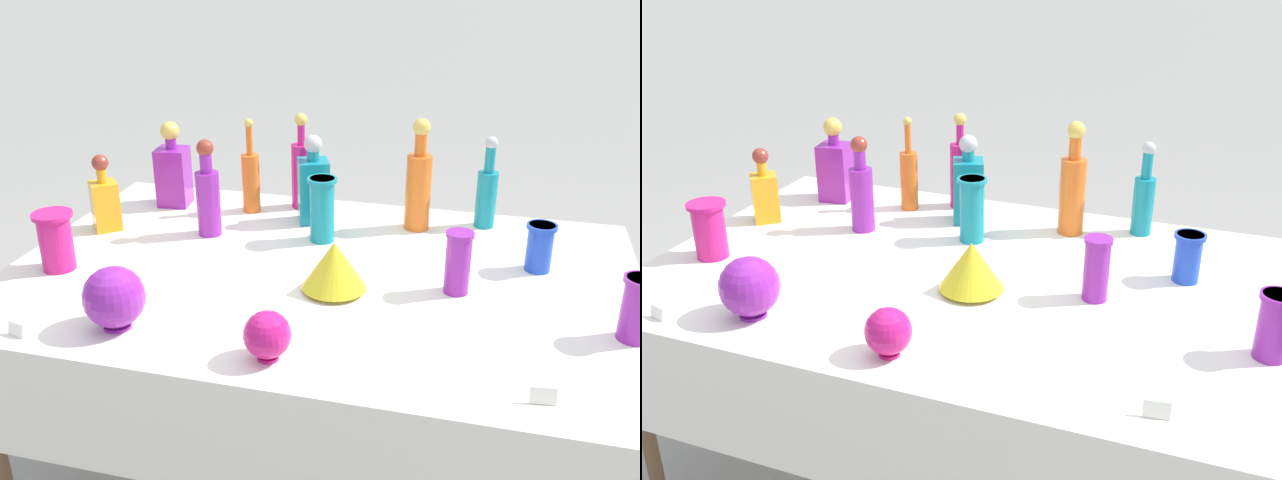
{
  "view_description": "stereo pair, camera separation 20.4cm",
  "coord_description": "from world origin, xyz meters",
  "views": [
    {
      "loc": [
        0.47,
        -1.81,
        1.68
      ],
      "look_at": [
        0.0,
        0.0,
        0.86
      ],
      "focal_mm": 40.0,
      "sensor_mm": 36.0,
      "label": 1
    },
    {
      "loc": [
        0.67,
        -1.75,
        1.68
      ],
      "look_at": [
        0.0,
        0.0,
        0.86
      ],
      "focal_mm": 40.0,
      "sensor_mm": 36.0,
      "label": 2
    }
  ],
  "objects": [
    {
      "name": "ground_plane",
      "position": [
        0.0,
        0.0,
        0.0
      ],
      "size": [
        40.0,
        40.0,
        0.0
      ],
      "primitive_type": "plane",
      "color": "gray"
    },
    {
      "name": "display_table",
      "position": [
        0.0,
        -0.04,
        0.71
      ],
      "size": [
        1.82,
        1.19,
        0.76
      ],
      "color": "white",
      "rests_on": "ground"
    },
    {
      "name": "tall_bottle_0",
      "position": [
        -0.2,
        0.5,
        0.89
      ],
      "size": [
        0.07,
        0.07,
        0.34
      ],
      "color": "#C61972",
      "rests_on": "display_table"
    },
    {
      "name": "tall_bottle_1",
      "position": [
        0.23,
        0.4,
        0.91
      ],
      "size": [
        0.08,
        0.08,
        0.37
      ],
      "color": "orange",
      "rests_on": "display_table"
    },
    {
      "name": "tall_bottle_2",
      "position": [
        -0.42,
        0.18,
        0.89
      ],
      "size": [
        0.08,
        0.08,
        0.32
      ],
      "color": "purple",
      "rests_on": "display_table"
    },
    {
      "name": "tall_bottle_3",
      "position": [
        0.45,
        0.48,
        0.88
      ],
      "size": [
        0.07,
        0.07,
        0.31
      ],
      "color": "teal",
      "rests_on": "display_table"
    },
    {
      "name": "tall_bottle_4",
      "position": [
        -0.36,
        0.42,
        0.88
      ],
      "size": [
        0.06,
        0.06,
        0.33
      ],
      "color": "orange",
      "rests_on": "display_table"
    },
    {
      "name": "square_decanter_0",
      "position": [
        -0.77,
        0.14,
        0.86
      ],
      "size": [
        0.12,
        0.12,
        0.26
      ],
      "color": "orange",
      "rests_on": "display_table"
    },
    {
      "name": "square_decanter_1",
      "position": [
        -0.65,
        0.41,
        0.89
      ],
      "size": [
        0.12,
        0.12,
        0.31
      ],
      "color": "purple",
      "rests_on": "display_table"
    },
    {
      "name": "square_decanter_2",
      "position": [
        -0.12,
        0.38,
        0.89
      ],
      "size": [
        0.13,
        0.13,
        0.3
      ],
      "color": "teal",
      "rests_on": "display_table"
    },
    {
      "name": "slender_vase_0",
      "position": [
        0.61,
        0.17,
        0.84
      ],
      "size": [
        0.09,
        0.09,
        0.14
      ],
      "color": "blue",
      "rests_on": "display_table"
    },
    {
      "name": "slender_vase_1",
      "position": [
        -0.75,
        -0.17,
        0.85
      ],
      "size": [
        0.12,
        0.12,
        0.18
      ],
      "color": "#C61972",
      "rests_on": "display_table"
    },
    {
      "name": "slender_vase_2",
      "position": [
        0.83,
        -0.17,
        0.85
      ],
      "size": [
        0.09,
        0.09,
        0.17
      ],
      "color": "purple",
      "rests_on": "display_table"
    },
    {
      "name": "slender_vase_3",
      "position": [
        0.39,
        -0.03,
        0.86
      ],
      "size": [
        0.08,
        0.08,
        0.18
      ],
      "color": "purple",
      "rests_on": "display_table"
    },
    {
      "name": "slender_vase_4",
      "position": [
        -0.05,
        0.22,
        0.87
      ],
      "size": [
        0.1,
        0.1,
        0.21
      ],
      "color": "teal",
      "rests_on": "display_table"
    },
    {
      "name": "fluted_vase_0",
      "position": [
        0.07,
        -0.11,
        0.84
      ],
      "size": [
        0.18,
        0.18,
        0.14
      ],
      "color": "yellow",
      "rests_on": "display_table"
    },
    {
      "name": "round_bowl_0",
      "position": [
        -0.41,
        -0.44,
        0.85
      ],
      "size": [
        0.16,
        0.16,
        0.16
      ],
      "color": "purple",
      "rests_on": "display_table"
    },
    {
      "name": "round_bowl_1",
      "position": [
        -0.0,
        -0.48,
        0.82
      ],
      "size": [
        0.11,
        0.11,
        0.12
      ],
      "color": "#C61972",
      "rests_on": "display_table"
    },
    {
      "name": "price_tag_left",
      "position": [
        -0.63,
        -0.54,
        0.78
      ],
      "size": [
        0.05,
        0.02,
        0.04
      ],
      "primitive_type": "cube",
      "rotation": [
        -0.21,
        0.0,
        -0.24
      ],
      "color": "white",
      "rests_on": "display_table"
    },
    {
      "name": "price_tag_center",
      "position": [
        0.61,
        -0.49,
        0.78
      ],
      "size": [
        0.06,
        0.02,
        0.04
      ],
      "primitive_type": "cube",
      "rotation": [
        -0.21,
        0.0,
        0.13
      ],
      "color": "white",
      "rests_on": "display_table"
    },
    {
      "name": "cardboard_box_behind_left",
      "position": [
        -0.5,
        1.27,
        0.18
      ],
      "size": [
        0.43,
        0.36,
        0.45
      ],
      "color": "tan",
      "rests_on": "ground"
    }
  ]
}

